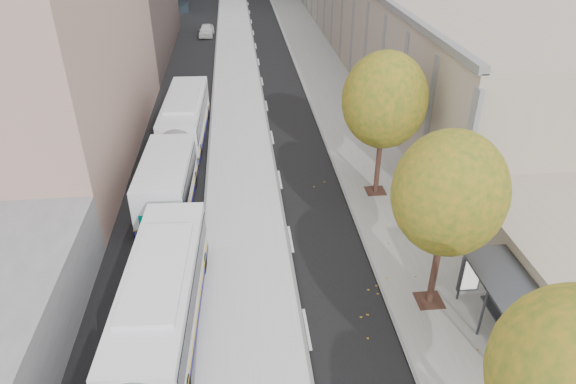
{
  "coord_description": "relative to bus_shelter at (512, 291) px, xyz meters",
  "views": [
    {
      "loc": [
        -3.86,
        -2.33,
        14.81
      ],
      "look_at": [
        -1.75,
        18.32,
        2.5
      ],
      "focal_mm": 32.0,
      "sensor_mm": 36.0,
      "label": 1
    }
  ],
  "objects": [
    {
      "name": "distant_car",
      "position": [
        -12.79,
        47.97,
        -1.53
      ],
      "size": [
        1.8,
        3.97,
        1.32
      ],
      "primitive_type": "imported",
      "rotation": [
        0.0,
        0.0,
        -0.06
      ],
      "color": "silver",
      "rests_on": "ground"
    },
    {
      "name": "bus_shelter",
      "position": [
        0.0,
        0.0,
        0.0
      ],
      "size": [
        1.9,
        4.4,
        2.53
      ],
      "color": "#383A3F",
      "rests_on": "sidewalk"
    },
    {
      "name": "sidewalk",
      "position": [
        -1.56,
        24.04,
        -2.15
      ],
      "size": [
        4.75,
        150.0,
        0.08
      ],
      "primitive_type": "cube",
      "color": "gray",
      "rests_on": "ground"
    },
    {
      "name": "tree_d",
      "position": [
        -2.09,
        11.04,
        3.28
      ],
      "size": [
        4.4,
        4.4,
        7.6
      ],
      "color": "#311E17",
      "rests_on": "sidewalk"
    },
    {
      "name": "tree_b",
      "position": [
        -2.09,
        -5.96,
        2.85
      ],
      "size": [
        4.0,
        4.0,
        6.97
      ],
      "color": "#311E17",
      "rests_on": "sidewalk"
    },
    {
      "name": "bus_platform",
      "position": [
        -9.56,
        24.04,
        -2.11
      ],
      "size": [
        4.25,
        150.0,
        0.15
      ],
      "primitive_type": "cube",
      "color": "silver",
      "rests_on": "ground"
    },
    {
      "name": "bus_far",
      "position": [
        -13.29,
        15.81,
        -0.65
      ],
      "size": [
        3.09,
        16.99,
        2.82
      ],
      "rotation": [
        0.0,
        0.0,
        -0.04
      ],
      "color": "silver",
      "rests_on": "ground"
    },
    {
      "name": "tree_c",
      "position": [
        -2.09,
        2.04,
        3.06
      ],
      "size": [
        4.2,
        4.2,
        7.28
      ],
      "color": "#311E17",
      "rests_on": "sidewalk"
    },
    {
      "name": "bus_near",
      "position": [
        -12.95,
        -2.18,
        -0.63
      ],
      "size": [
        3.31,
        17.17,
        2.84
      ],
      "rotation": [
        0.0,
        0.0,
        -0.05
      ],
      "color": "silver",
      "rests_on": "ground"
    }
  ]
}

